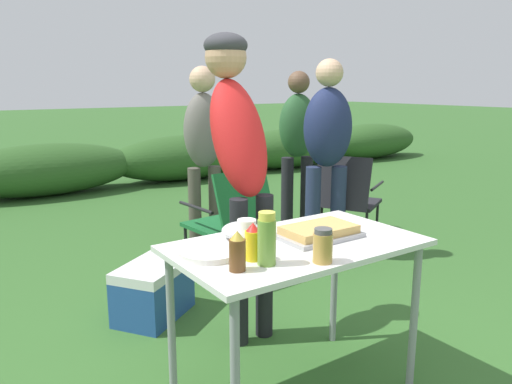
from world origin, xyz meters
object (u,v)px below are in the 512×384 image
(standing_person_with_beanie, at_px, (327,143))
(spice_jar, at_px, (323,246))
(standing_person_in_dark_puffer, at_px, (298,138))
(plate_stack, at_px, (210,253))
(mixing_bowl, at_px, (242,231))
(paper_cup_stack, at_px, (247,234))
(beer_bottle, at_px, (237,252))
(food_tray, at_px, (318,232))
(mustard_bottle, at_px, (253,242))
(standing_person_in_olive_jacket, at_px, (238,143))
(relish_jar, at_px, (267,239))
(camp_chair_near_hedge, at_px, (347,196))
(cooler_box, at_px, (153,291))
(camp_chair_green_behind_table, at_px, (231,218))
(standing_person_in_red_jacket, at_px, (204,143))

(standing_person_with_beanie, bearing_deg, spice_jar, -107.10)
(standing_person_in_dark_puffer, bearing_deg, plate_stack, -120.81)
(mixing_bowl, relative_size, paper_cup_stack, 1.42)
(spice_jar, height_order, beer_bottle, beer_bottle)
(food_tray, bearing_deg, plate_stack, 173.34)
(mustard_bottle, height_order, standing_person_in_olive_jacket, standing_person_in_olive_jacket)
(relish_jar, distance_m, camp_chair_near_hedge, 2.57)
(relish_jar, height_order, cooler_box, relish_jar)
(relish_jar, xyz_separation_m, beer_bottle, (-0.13, 0.01, -0.03))
(paper_cup_stack, bearing_deg, camp_chair_near_hedge, 35.33)
(spice_jar, xyz_separation_m, standing_person_in_dark_puffer, (1.73, 2.31, 0.12))
(camp_chair_green_behind_table, relative_size, camp_chair_near_hedge, 1.00)
(spice_jar, height_order, camp_chair_near_hedge, spice_jar)
(camp_chair_near_hedge, xyz_separation_m, cooler_box, (-1.95, -0.31, -0.30))
(mixing_bowl, bearing_deg, standing_person_in_dark_puffer, 45.72)
(beer_bottle, xyz_separation_m, standing_person_in_dark_puffer, (2.06, 2.20, 0.11))
(standing_person_in_olive_jacket, bearing_deg, standing_person_with_beanie, 26.99)
(food_tray, bearing_deg, camp_chair_near_hedge, 41.89)
(mixing_bowl, height_order, standing_person_in_dark_puffer, standing_person_in_dark_puffer)
(spice_jar, bearing_deg, relish_jar, 152.15)
(relish_jar, bearing_deg, cooler_box, 88.25)
(mustard_bottle, relative_size, standing_person_in_red_jacket, 0.10)
(plate_stack, height_order, camp_chair_green_behind_table, camp_chair_green_behind_table)
(food_tray, distance_m, camp_chair_green_behind_table, 1.46)
(spice_jar, relative_size, standing_person_in_olive_jacket, 0.08)
(plate_stack, relative_size, cooler_box, 0.44)
(spice_jar, xyz_separation_m, camp_chair_near_hedge, (1.79, 1.68, -0.34))
(plate_stack, relative_size, relish_jar, 1.21)
(camp_chair_near_hedge, distance_m, cooler_box, 1.99)
(standing_person_in_olive_jacket, xyz_separation_m, standing_person_in_red_jacket, (0.49, 1.31, -0.16))
(standing_person_in_dark_puffer, height_order, camp_chair_green_behind_table, standing_person_in_dark_puffer)
(beer_bottle, bearing_deg, standing_person_in_olive_jacket, 57.54)
(relish_jar, relative_size, beer_bottle, 1.35)
(beer_bottle, relative_size, standing_person_with_beanie, 0.10)
(food_tray, xyz_separation_m, camp_chair_near_hedge, (1.59, 1.43, -0.30))
(standing_person_in_red_jacket, height_order, cooler_box, standing_person_in_red_jacket)
(plate_stack, xyz_separation_m, paper_cup_stack, (0.17, -0.01, 0.05))
(mustard_bottle, bearing_deg, paper_cup_stack, 66.93)
(standing_person_in_olive_jacket, xyz_separation_m, cooler_box, (-0.35, 0.45, -0.94))
(camp_chair_near_hedge, bearing_deg, camp_chair_green_behind_table, -117.47)
(mustard_bottle, bearing_deg, plate_stack, 128.98)
(mustard_bottle, bearing_deg, standing_person_with_beanie, 40.31)
(mustard_bottle, height_order, standing_person_with_beanie, standing_person_with_beanie)
(mixing_bowl, relative_size, standing_person_with_beanie, 0.11)
(relish_jar, height_order, mustard_bottle, relish_jar)
(spice_jar, relative_size, standing_person_in_dark_puffer, 0.09)
(standing_person_in_red_jacket, bearing_deg, standing_person_with_beanie, -35.68)
(relish_jar, bearing_deg, camp_chair_green_behind_table, 63.42)
(plate_stack, xyz_separation_m, standing_person_in_red_jacket, (1.01, 1.92, 0.20))
(spice_jar, relative_size, camp_chair_near_hedge, 0.16)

